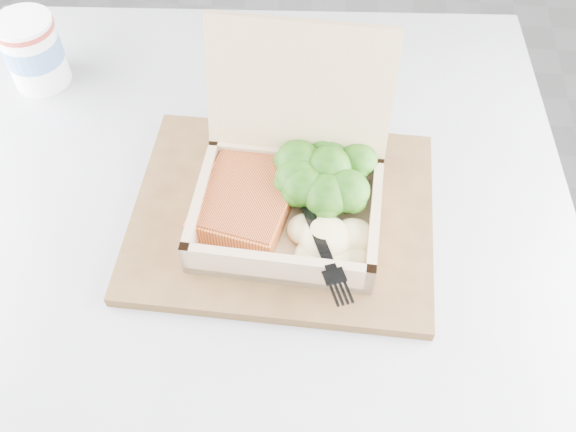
# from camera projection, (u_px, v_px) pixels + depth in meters

# --- Properties ---
(floor) EXTENTS (4.00, 4.00, 0.00)m
(floor) POSITION_uv_depth(u_px,v_px,m) (106.00, 218.00, 1.61)
(floor) COLOR #939398
(floor) RESTS_ON ground
(cafe_table) EXTENTS (0.81, 0.81, 0.72)m
(cafe_table) POSITION_uv_depth(u_px,v_px,m) (248.00, 297.00, 0.87)
(cafe_table) COLOR black
(cafe_table) RESTS_ON floor
(serving_tray) EXTENTS (0.33, 0.27, 0.01)m
(serving_tray) POSITION_uv_depth(u_px,v_px,m) (283.00, 214.00, 0.72)
(serving_tray) COLOR brown
(serving_tray) RESTS_ON cafe_table
(takeout_container) EXTENTS (0.20, 0.20, 0.18)m
(takeout_container) POSITION_uv_depth(u_px,v_px,m) (291.00, 176.00, 0.68)
(takeout_container) COLOR tan
(takeout_container) RESTS_ON serving_tray
(salmon_fillet) EXTENTS (0.12, 0.14, 0.03)m
(salmon_fillet) POSITION_uv_depth(u_px,v_px,m) (247.00, 198.00, 0.69)
(salmon_fillet) COLOR orange
(salmon_fillet) RESTS_ON takeout_container
(broccoli_pile) EXTENTS (0.12, 0.12, 0.04)m
(broccoli_pile) POSITION_uv_depth(u_px,v_px,m) (328.00, 174.00, 0.70)
(broccoli_pile) COLOR #3A761A
(broccoli_pile) RESTS_ON takeout_container
(mashed_potatoes) EXTENTS (0.09, 0.08, 0.03)m
(mashed_potatoes) POSITION_uv_depth(u_px,v_px,m) (326.00, 238.00, 0.66)
(mashed_potatoes) COLOR beige
(mashed_potatoes) RESTS_ON takeout_container
(plastic_fork) EXTENTS (0.07, 0.14, 0.01)m
(plastic_fork) POSITION_uv_depth(u_px,v_px,m) (311.00, 217.00, 0.66)
(plastic_fork) COLOR black
(plastic_fork) RESTS_ON mashed_potatoes
(paper_cup) EXTENTS (0.07, 0.07, 0.09)m
(paper_cup) POSITION_uv_depth(u_px,v_px,m) (32.00, 49.00, 0.82)
(paper_cup) COLOR white
(paper_cup) RESTS_ON cafe_table
(receipt) EXTENTS (0.10, 0.15, 0.00)m
(receipt) POSITION_uv_depth(u_px,v_px,m) (324.00, 105.00, 0.83)
(receipt) COLOR white
(receipt) RESTS_ON cafe_table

